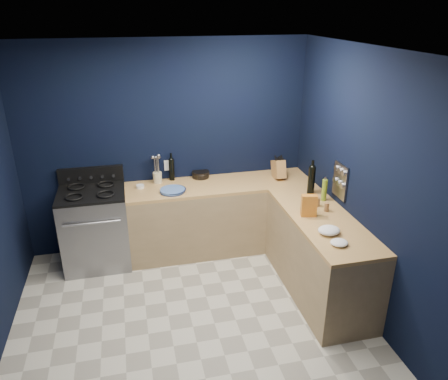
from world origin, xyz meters
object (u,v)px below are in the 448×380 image
object	(u,v)px
plate_stack	(172,191)
knife_block	(279,169)
gas_range	(96,229)
utensil_crock	(158,177)
crouton_bag	(309,206)

from	to	relation	value
plate_stack	knife_block	size ratio (longest dim) A/B	1.28
gas_range	plate_stack	size ratio (longest dim) A/B	3.15
utensil_crock	knife_block	world-z (taller)	knife_block
utensil_crock	crouton_bag	world-z (taller)	crouton_bag
gas_range	knife_block	xyz separation A→B (m)	(2.30, 0.03, 0.55)
plate_stack	crouton_bag	size ratio (longest dim) A/B	1.24
utensil_crock	knife_block	size ratio (longest dim) A/B	0.59
plate_stack	crouton_bag	xyz separation A→B (m)	(1.31, -0.94, 0.10)
utensil_crock	crouton_bag	distance (m)	1.93
crouton_bag	gas_range	bearing A→B (deg)	167.74
gas_range	plate_stack	world-z (taller)	plate_stack
knife_block	crouton_bag	world-z (taller)	knife_block
knife_block	crouton_bag	size ratio (longest dim) A/B	0.97
knife_block	utensil_crock	bearing A→B (deg)	172.29
crouton_bag	plate_stack	bearing A→B (deg)	157.22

